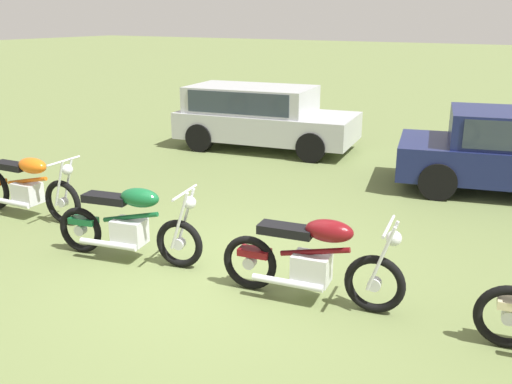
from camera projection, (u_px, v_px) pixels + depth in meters
ground_plane at (215, 275)px, 6.81m from camera, size 120.00×120.00×0.00m
motorcycle_orange at (27, 186)px, 8.67m from camera, size 2.17×0.64×1.02m
motorcycle_green at (129, 224)px, 7.11m from camera, size 2.03×0.80×1.02m
motorcycle_maroon at (312, 260)px, 6.08m from camera, size 2.05×0.72×1.02m
car_silver at (259, 113)px, 13.10m from camera, size 4.27×2.39×1.43m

